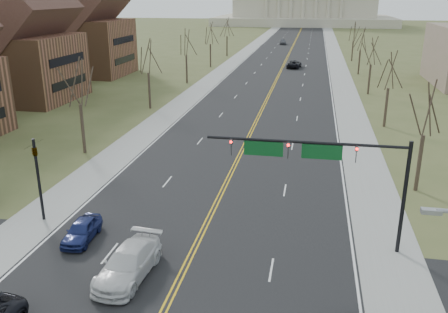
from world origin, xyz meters
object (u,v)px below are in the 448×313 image
at_px(car_far_sb, 283,42).
at_px(car_far_nb, 294,64).
at_px(car_sb_inner_second, 128,263).
at_px(signal_mast, 320,160).
at_px(signal_left, 37,171).
at_px(car_sb_outer_second, 82,230).

bearing_deg(car_far_sb, car_far_nb, -88.05).
bearing_deg(car_sb_inner_second, signal_mast, 32.56).
relative_size(car_sb_inner_second, car_far_sb, 1.18).
bearing_deg(car_far_nb, car_far_sb, -78.15).
bearing_deg(signal_mast, car_sb_inner_second, -151.28).
relative_size(signal_left, car_sb_outer_second, 1.50).
distance_m(signal_left, car_sb_outer_second, 5.52).
bearing_deg(car_sb_outer_second, signal_left, 147.55).
height_order(signal_left, car_sb_inner_second, signal_left).
relative_size(signal_mast, car_far_nb, 2.09).
bearing_deg(signal_mast, car_sb_outer_second, -171.57).
xyz_separation_m(signal_mast, car_far_nb, (-4.96, 77.06, -4.94)).
bearing_deg(car_sb_outer_second, car_far_sb, 84.26).
xyz_separation_m(car_sb_inner_second, car_far_sb, (-0.47, 132.55, -0.01)).
height_order(signal_left, car_sb_outer_second, signal_left).
height_order(car_sb_inner_second, car_far_sb, car_sb_inner_second).
distance_m(car_sb_inner_second, car_sb_outer_second, 5.72).
distance_m(signal_mast, car_far_sb, 127.45).
bearing_deg(car_sb_inner_second, car_sb_outer_second, 146.69).
bearing_deg(signal_mast, car_far_sb, 94.86).
relative_size(signal_left, car_far_nb, 1.04).
xyz_separation_m(signal_mast, car_sb_outer_second, (-14.88, -2.21, -5.07)).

